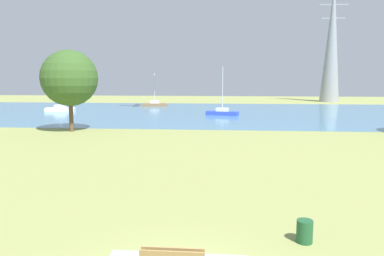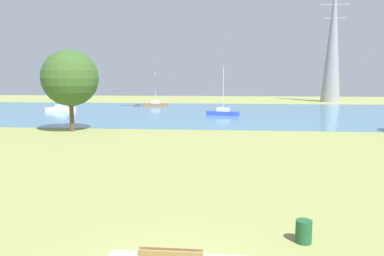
{
  "view_description": "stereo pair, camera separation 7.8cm",
  "coord_description": "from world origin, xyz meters",
  "px_view_note": "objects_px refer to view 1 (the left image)",
  "views": [
    {
      "loc": [
        1.39,
        -9.48,
        5.72
      ],
      "look_at": [
        -0.69,
        14.11,
        2.42
      ],
      "focal_mm": 34.25,
      "sensor_mm": 36.0,
      "label": 1
    },
    {
      "loc": [
        1.47,
        -9.48,
        5.72
      ],
      "look_at": [
        -0.69,
        14.11,
        2.42
      ],
      "focal_mm": 34.25,
      "sensor_mm": 36.0,
      "label": 2
    }
  ],
  "objects_px": {
    "sailboat_blue": "(222,112)",
    "tree_west_far": "(69,78)",
    "sailboat_brown": "(155,104)",
    "sailboat_white": "(60,109)",
    "electricity_pylon": "(332,42)",
    "litter_bin": "(305,231)"
  },
  "relations": [
    {
      "from": "sailboat_white",
      "to": "sailboat_blue",
      "type": "bearing_deg",
      "value": -8.25
    },
    {
      "from": "sailboat_blue",
      "to": "tree_west_far",
      "type": "xyz_separation_m",
      "value": [
        -15.82,
        -17.96,
        5.14
      ]
    },
    {
      "from": "sailboat_white",
      "to": "sailboat_blue",
      "type": "distance_m",
      "value": 27.42
    },
    {
      "from": "litter_bin",
      "to": "tree_west_far",
      "type": "xyz_separation_m",
      "value": [
        -18.94,
        24.74,
        5.2
      ]
    },
    {
      "from": "electricity_pylon",
      "to": "sailboat_blue",
      "type": "bearing_deg",
      "value": -126.65
    },
    {
      "from": "sailboat_blue",
      "to": "litter_bin",
      "type": "bearing_deg",
      "value": -85.82
    },
    {
      "from": "litter_bin",
      "to": "electricity_pylon",
      "type": "height_order",
      "value": "electricity_pylon"
    },
    {
      "from": "sailboat_blue",
      "to": "sailboat_brown",
      "type": "bearing_deg",
      "value": 129.97
    },
    {
      "from": "sailboat_white",
      "to": "sailboat_blue",
      "type": "height_order",
      "value": "sailboat_blue"
    },
    {
      "from": "sailboat_blue",
      "to": "tree_west_far",
      "type": "distance_m",
      "value": 24.48
    },
    {
      "from": "litter_bin",
      "to": "sailboat_blue",
      "type": "distance_m",
      "value": 42.82
    },
    {
      "from": "sailboat_brown",
      "to": "tree_west_far",
      "type": "bearing_deg",
      "value": -94.13
    },
    {
      "from": "tree_west_far",
      "to": "electricity_pylon",
      "type": "bearing_deg",
      "value": 51.62
    },
    {
      "from": "electricity_pylon",
      "to": "tree_west_far",
      "type": "bearing_deg",
      "value": -128.38
    },
    {
      "from": "sailboat_white",
      "to": "tree_west_far",
      "type": "distance_m",
      "value": 25.18
    },
    {
      "from": "litter_bin",
      "to": "sailboat_blue",
      "type": "bearing_deg",
      "value": 94.18
    },
    {
      "from": "sailboat_blue",
      "to": "electricity_pylon",
      "type": "xyz_separation_m",
      "value": [
        24.73,
        33.24,
        13.28
      ]
    },
    {
      "from": "sailboat_white",
      "to": "electricity_pylon",
      "type": "bearing_deg",
      "value": 29.47
    },
    {
      "from": "sailboat_white",
      "to": "sailboat_brown",
      "type": "bearing_deg",
      "value": 41.12
    },
    {
      "from": "sailboat_white",
      "to": "sailboat_brown",
      "type": "height_order",
      "value": "sailboat_brown"
    },
    {
      "from": "sailboat_brown",
      "to": "sailboat_blue",
      "type": "bearing_deg",
      "value": -50.03
    },
    {
      "from": "litter_bin",
      "to": "sailboat_brown",
      "type": "bearing_deg",
      "value": 105.7
    }
  ]
}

